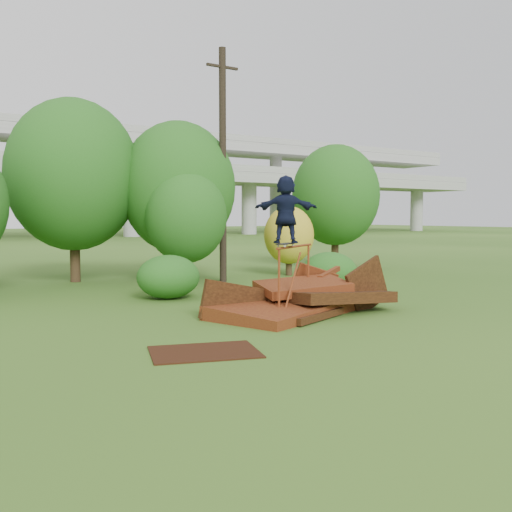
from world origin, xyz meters
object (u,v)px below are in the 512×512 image
scrap_pile (300,301)px  utility_pole (223,164)px  skater (286,209)px  flat_plate (204,352)px

scrap_pile → utility_pole: bearing=75.3°
scrap_pile → skater: skater is taller
flat_plate → scrap_pile: bearing=30.7°
skater → utility_pole: bearing=-71.7°
skater → flat_plate: 5.14m
flat_plate → utility_pole: (6.34, 10.27, 4.71)m
skater → flat_plate: bearing=69.4°
skater → utility_pole: 8.62m
skater → utility_pole: (2.70, 7.96, 1.90)m
scrap_pile → flat_plate: 5.03m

